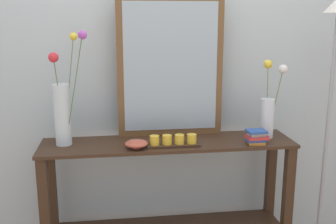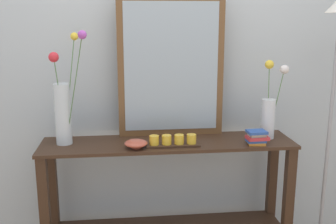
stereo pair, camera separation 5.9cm
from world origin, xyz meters
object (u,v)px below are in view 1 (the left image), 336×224
(decorative_bowl, at_px, (136,144))
(tall_vase_left, at_px, (63,107))
(console_table, at_px, (168,189))
(mirror_leaning, at_px, (170,67))
(vase_right, at_px, (268,110))
(candle_tray, at_px, (173,141))
(floor_lamp, at_px, (331,86))
(book_stack, at_px, (256,137))

(decorative_bowl, bearing_deg, tall_vase_left, 162.94)
(console_table, xyz_separation_m, mirror_leaning, (0.04, 0.15, 0.75))
(tall_vase_left, relative_size, vase_right, 1.40)
(candle_tray, bearing_deg, vase_right, 9.32)
(candle_tray, distance_m, floor_lamp, 1.05)
(tall_vase_left, distance_m, floor_lamp, 1.64)
(book_stack, xyz_separation_m, floor_lamp, (0.50, 0.09, 0.28))
(floor_lamp, bearing_deg, book_stack, -169.90)
(mirror_leaning, distance_m, tall_vase_left, 0.70)
(mirror_leaning, bearing_deg, tall_vase_left, -169.39)
(decorative_bowl, xyz_separation_m, floor_lamp, (1.22, 0.08, 0.29))
(floor_lamp, bearing_deg, mirror_leaning, 170.21)
(tall_vase_left, xyz_separation_m, floor_lamp, (1.64, -0.05, 0.09))
(console_table, height_order, vase_right, vase_right)
(vase_right, xyz_separation_m, decorative_bowl, (-0.84, -0.12, -0.15))
(book_stack, relative_size, floor_lamp, 0.08)
(console_table, height_order, mirror_leaning, mirror_leaning)
(book_stack, bearing_deg, vase_right, 47.41)
(candle_tray, relative_size, floor_lamp, 0.19)
(tall_vase_left, distance_m, vase_right, 1.25)
(mirror_leaning, distance_m, book_stack, 0.68)
(console_table, xyz_separation_m, book_stack, (0.52, -0.11, 0.36))
(book_stack, bearing_deg, candle_tray, 177.15)
(candle_tray, relative_size, book_stack, 2.44)
(mirror_leaning, height_order, book_stack, mirror_leaning)
(console_table, relative_size, mirror_leaning, 1.76)
(tall_vase_left, xyz_separation_m, book_stack, (1.14, -0.14, -0.19))
(book_stack, height_order, floor_lamp, floor_lamp)
(candle_tray, bearing_deg, console_table, 102.77)
(mirror_leaning, height_order, candle_tray, mirror_leaning)
(decorative_bowl, xyz_separation_m, book_stack, (0.72, -0.01, 0.02))
(console_table, relative_size, vase_right, 3.19)
(tall_vase_left, xyz_separation_m, candle_tray, (0.64, -0.11, -0.20))
(console_table, bearing_deg, book_stack, -11.99)
(tall_vase_left, height_order, decorative_bowl, tall_vase_left)
(tall_vase_left, xyz_separation_m, decorative_bowl, (0.42, -0.13, -0.20))
(tall_vase_left, bearing_deg, floor_lamp, -1.67)
(mirror_leaning, xyz_separation_m, vase_right, (0.60, -0.13, -0.26))
(console_table, xyz_separation_m, candle_tray, (0.02, -0.09, 0.34))
(tall_vase_left, height_order, floor_lamp, floor_lamp)
(mirror_leaning, bearing_deg, book_stack, -28.19)
(candle_tray, distance_m, book_stack, 0.50)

